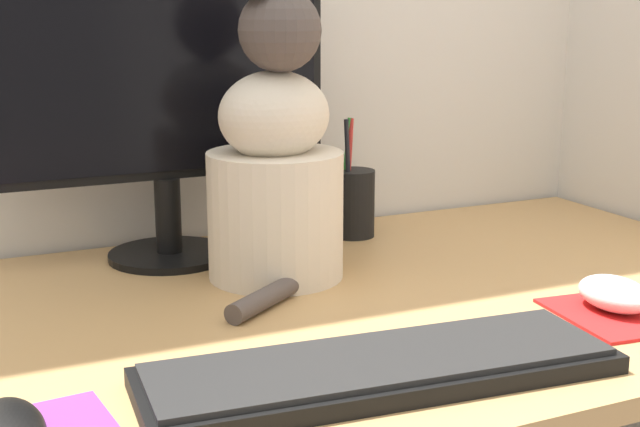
% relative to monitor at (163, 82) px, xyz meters
% --- Properties ---
extents(desk, '(1.44, 0.72, 0.76)m').
position_rel_monitor_xyz_m(desk, '(0.04, -0.26, -0.34)').
color(desk, tan).
rests_on(desk, ground_plane).
extents(monitor, '(0.46, 0.17, 0.44)m').
position_rel_monitor_xyz_m(monitor, '(0.00, 0.00, 0.00)').
color(monitor, black).
rests_on(monitor, desk).
extents(keyboard, '(0.47, 0.18, 0.02)m').
position_rel_monitor_xyz_m(keyboard, '(0.07, -0.49, -0.23)').
color(keyboard, black).
rests_on(keyboard, desk).
extents(mousepad_right, '(0.18, 0.17, 0.00)m').
position_rel_monitor_xyz_m(mousepad_right, '(0.42, -0.45, -0.24)').
color(mousepad_right, red).
rests_on(mousepad_right, desk).
extents(computer_mouse_right, '(0.07, 0.10, 0.04)m').
position_rel_monitor_xyz_m(computer_mouse_right, '(0.41, -0.44, -0.22)').
color(computer_mouse_right, white).
rests_on(computer_mouse_right, mousepad_right).
extents(cat, '(0.23, 0.27, 0.40)m').
position_rel_monitor_xyz_m(cat, '(0.10, -0.14, -0.10)').
color(cat, beige).
rests_on(cat, desk).
extents(pen_cup, '(0.07, 0.07, 0.18)m').
position_rel_monitor_xyz_m(pen_cup, '(0.29, 0.00, -0.19)').
color(pen_cup, black).
rests_on(pen_cup, desk).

